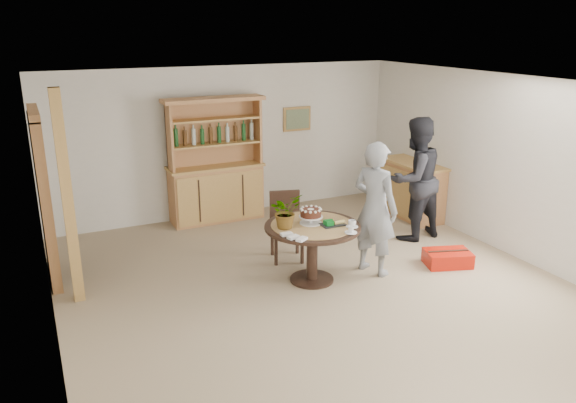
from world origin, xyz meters
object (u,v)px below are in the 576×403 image
at_px(hutch, 216,180).
at_px(dining_chair, 286,221).
at_px(adult_person, 415,179).
at_px(red_suitcase, 448,258).
at_px(dining_table, 312,236).
at_px(teen_boy, 375,209).
at_px(sideboard, 412,189).

relative_size(hutch, dining_chair, 2.16).
distance_m(adult_person, red_suitcase, 1.36).
xyz_separation_m(dining_table, teen_boy, (0.85, -0.10, 0.27)).
distance_m(hutch, dining_table, 2.79).
height_order(hutch, red_suitcase, hutch).
bearing_deg(sideboard, dining_table, -150.51).
xyz_separation_m(hutch, dining_table, (0.35, -2.76, -0.08)).
bearing_deg(red_suitcase, hutch, 143.73).
height_order(dining_chair, red_suitcase, dining_chair).
distance_m(dining_table, red_suitcase, 1.99).
relative_size(hutch, teen_boy, 1.16).
bearing_deg(dining_table, red_suitcase, -10.93).
bearing_deg(dining_chair, teen_boy, -32.66).
bearing_deg(red_suitcase, adult_person, 97.71).
height_order(dining_chair, teen_boy, teen_boy).
bearing_deg(dining_table, sideboard, 29.49).
bearing_deg(sideboard, red_suitcase, -112.97).
relative_size(sideboard, red_suitcase, 1.81).
bearing_deg(teen_boy, sideboard, -70.65).
bearing_deg(hutch, adult_person, -40.35).
distance_m(sideboard, adult_person, 1.12).
distance_m(dining_table, teen_boy, 0.90).
xyz_separation_m(dining_table, dining_chair, (0.02, 0.83, -0.07)).
relative_size(dining_chair, red_suitcase, 1.36).
xyz_separation_m(dining_table, red_suitcase, (1.89, -0.37, -0.50)).
distance_m(sideboard, red_suitcase, 2.08).
bearing_deg(hutch, red_suitcase, -54.39).
xyz_separation_m(dining_table, adult_person, (2.09, 0.69, 0.33)).
xyz_separation_m(hutch, dining_chair, (0.37, -1.94, -0.15)).
bearing_deg(dining_table, dining_chair, 88.52).
bearing_deg(red_suitcase, dining_chair, 165.61).
relative_size(dining_table, red_suitcase, 1.73).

